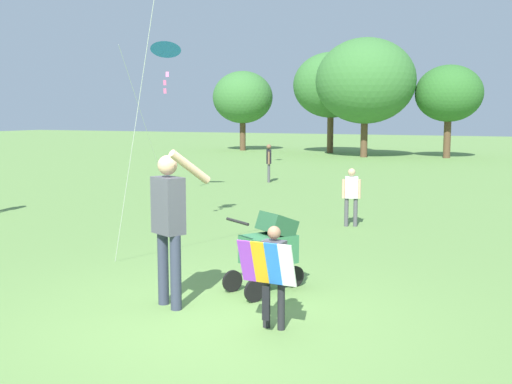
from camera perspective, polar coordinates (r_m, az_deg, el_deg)
name	(u,v)px	position (r m, az deg, el deg)	size (l,w,h in m)	color
ground_plane	(214,317)	(7.07, -3.93, -11.45)	(120.00, 120.00, 0.00)	#668E47
treeline_distant	(445,88)	(33.04, 17.10, 9.16)	(35.16, 6.96, 6.13)	brown
child_with_butterfly_kite	(273,268)	(6.49, 1.57, -7.06)	(0.61, 0.35, 1.11)	#232328
person_adult_flyer	(169,217)	(7.22, -8.07, -2.26)	(0.70, 0.53, 1.87)	#33384C
stroller	(270,245)	(7.85, 1.29, -4.95)	(0.87, 1.07, 1.03)	black
kite_orange_delta	(166,50)	(16.96, -8.38, 12.86)	(1.31, 3.59, 4.18)	blue
person_red_shirt	(351,192)	(12.52, 8.82, -0.03)	(0.36, 0.23, 1.18)	#4C4C51
person_couple_left	(269,160)	(20.42, 1.20, 2.99)	(0.26, 0.38, 1.26)	#4C4C51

